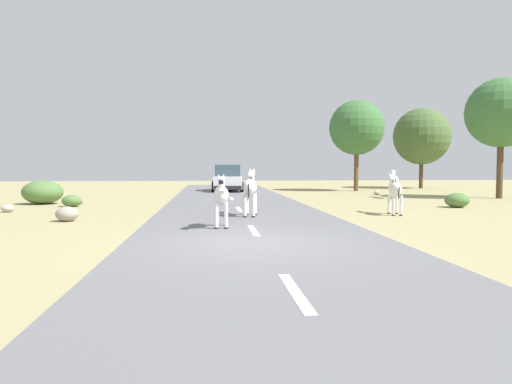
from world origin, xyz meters
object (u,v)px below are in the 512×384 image
Objects in this scene: bush_2 at (457,200)px; zebra_3 at (395,190)px; zebra_2 at (394,181)px; zebra_0 at (221,196)px; tree_0 at (422,136)px; tree_1 at (357,128)px; rock_1 at (7,208)px; rock_3 at (78,202)px; rock_0 at (377,193)px; bush_4 at (43,192)px; car_0 at (227,179)px; rock_2 at (67,214)px; tree_2 at (501,113)px; zebra_1 at (250,187)px; bush_3 at (72,201)px.

zebra_3 is at bearing -145.35° from bush_2.
zebra_0 is at bearing -113.31° from zebra_2.
tree_0 is 6.97m from tree_1.
rock_1 is 3.77m from rock_3.
zebra_2 is 1.03× the size of zebra_3.
bush_4 is at bearing -164.41° from rock_0.
rock_2 is at bearing 73.05° from car_0.
car_0 is at bearing 150.48° from tree_2.
rock_2 is at bearing -25.40° from zebra_0.
tree_2 is 9.16× the size of rock_2.
tree_0 is (15.82, 22.24, 3.04)m from zebra_0.
bush_2 is 2.55× the size of rock_0.
bush_3 is at bearing 155.52° from zebra_1.
rock_1 is at bearing 58.70° from car_0.
zebra_1 reaches higher than bush_4.
car_0 is 11.21× the size of rock_0.
bush_2 is at bearing -11.17° from bush_4.
car_0 is at bearing 57.00° from rock_1.
bush_3 is at bearing 59.57° from car_0.
tree_1 is 8.95× the size of rock_2.
tree_2 is at bearing 23.60° from rock_2.
zebra_3 is 0.36× the size of car_0.
zebra_2 is 17.35m from bush_4.
bush_3 is 1.18× the size of rock_2.
rock_2 is at bearing -164.26° from zebra_1.
zebra_2 is at bearing 19.14° from rock_1.
zebra_1 reaches higher than zebra_2.
car_0 is at bearing -179.81° from tree_1.
zebra_3 is 0.26× the size of tree_0.
tree_2 is at bearing -30.61° from rock_0.
zebra_3 is at bearing -106.90° from rock_0.
bush_4 reaches higher than rock_3.
zebra_1 is (1.04, 2.96, 0.08)m from zebra_0.
rock_1 is at bearing -145.00° from zebra_2.
zebra_3 is 4.53m from bush_2.
car_0 is 0.72× the size of tree_0.
zebra_2 is 3.49× the size of rock_1.
tree_0 is 8.86× the size of rock_2.
tree_2 is 23.11m from bush_4.
bush_2 is (0.17, -13.04, -4.00)m from tree_1.
zebra_1 is 9.32m from bush_2.
rock_2 is (-5.74, -0.58, -0.77)m from zebra_1.
tree_1 is 19.16m from rock_3.
tree_1 is 6.18× the size of bush_2.
rock_1 is at bearing -115.41° from rock_3.
rock_0 is (-0.23, -4.75, -4.16)m from tree_1.
tree_2 is at bearing 8.44° from bush_3.
bush_2 is at bearing -69.81° from zebra_2.
zebra_3 reaches higher than rock_2.
zebra_2 is at bearing -127.75° from zebra_0.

